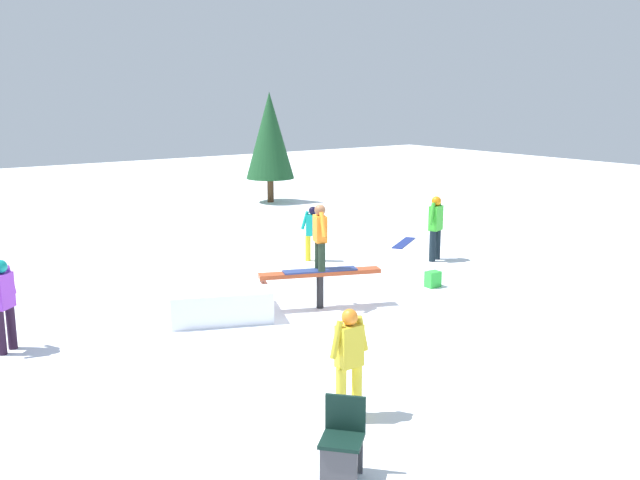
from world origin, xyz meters
TOP-DOWN VIEW (x-y plane):
  - ground_plane at (0.00, 0.00)m, footprint 60.00×60.00m
  - rail_feature at (0.00, 0.00)m, footprint 2.28×1.13m
  - snow_kicker_ramp at (-1.78, 0.72)m, footprint 2.23×2.06m
  - main_rider_on_rail at (0.00, 0.00)m, footprint 1.42×0.76m
  - bystander_purple at (-5.40, 1.01)m, footprint 0.52×0.49m
  - bystander_yellow at (-2.42, -4.00)m, footprint 0.59×0.21m
  - bystander_green at (4.55, 1.53)m, footprint 0.68×0.34m
  - bystander_teal at (2.09, 3.21)m, footprint 0.48×0.46m
  - loose_snowboard_navy at (5.27, 3.44)m, footprint 1.42×1.06m
  - folding_chair at (-3.36, -5.10)m, footprint 0.62×0.62m
  - backpack_on_snow at (2.80, -0.20)m, footprint 0.31×0.23m
  - pine_tree_far at (6.20, 11.79)m, footprint 1.77×1.77m

SIDE VIEW (x-z plane):
  - ground_plane at x=0.00m, z-range 0.00..0.00m
  - loose_snowboard_navy at x=5.27m, z-range 0.00..0.02m
  - backpack_on_snow at x=2.80m, z-range 0.00..0.34m
  - snow_kicker_ramp at x=-1.78m, z-range 0.00..0.57m
  - folding_chair at x=-3.36m, z-range -0.03..0.85m
  - rail_feature at x=0.00m, z-range 0.25..0.98m
  - bystander_teal at x=2.09m, z-range 0.08..1.42m
  - bystander_yellow at x=-2.42m, z-range 0.09..1.53m
  - bystander_purple at x=-5.40m, z-range 0.09..1.59m
  - bystander_green at x=4.55m, z-range 0.10..1.68m
  - main_rider_on_rail at x=0.00m, z-range 0.71..1.98m
  - pine_tree_far at x=6.20m, z-range 0.43..4.46m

